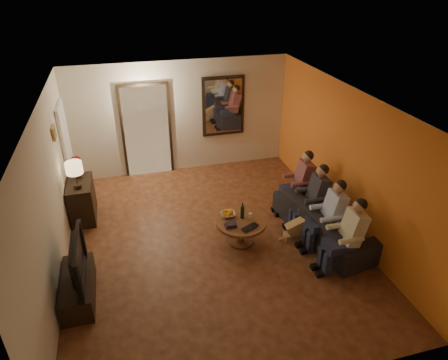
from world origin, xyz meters
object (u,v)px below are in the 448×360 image
object	(u,v)px
person_a	(348,238)
person_d	(300,184)
sofa	(325,220)
person_b	(330,217)
tv	(72,261)
person_c	(314,200)
laptop	(252,229)
table_lamp	(75,175)
bowl	(228,214)
tv_stand	(78,288)
dresser	(82,200)
dog	(299,226)
wine_bottle	(242,210)
coffee_table	(241,232)

from	to	relation	value
person_a	person_d	xyz separation A→B (m)	(0.00, 1.80, 0.00)
sofa	person_b	xyz separation A→B (m)	(-0.10, -0.30, 0.28)
tv	person_c	distance (m)	4.23
laptop	person_d	bearing A→B (deg)	10.47
table_lamp	person_c	xyz separation A→B (m)	(4.16, -1.24, -0.45)
sofa	laptop	size ratio (longest dim) A/B	6.73
bowl	tv	bearing A→B (deg)	-160.89
laptop	tv_stand	bearing A→B (deg)	161.55
person_a	bowl	world-z (taller)	person_a
dresser	person_c	xyz separation A→B (m)	(4.16, -1.46, 0.21)
dresser	person_a	distance (m)	4.94
sofa	laptop	bearing A→B (deg)	83.90
dog	laptop	size ratio (longest dim) A/B	1.70
person_d	dog	world-z (taller)	person_d
tv	wine_bottle	size ratio (longest dim) A/B	3.65
dog	wine_bottle	distance (m)	1.07
dresser	tv	xyz separation A→B (m)	(0.00, -2.23, 0.31)
person_b	bowl	distance (m)	1.76
sofa	person_a	bearing A→B (deg)	164.07
tv_stand	bowl	bearing A→B (deg)	19.11
person_b	bowl	size ratio (longest dim) A/B	4.63
coffee_table	person_a	bearing A→B (deg)	-37.45
dresser	table_lamp	world-z (taller)	table_lamp
person_a	tv	bearing A→B (deg)	174.13
person_b	laptop	bearing A→B (deg)	170.89
wine_bottle	person_d	bearing A→B (deg)	23.79
person_b	laptop	xyz separation A→B (m)	(-1.33, 0.21, -0.14)
bowl	person_b	bearing A→B (deg)	-23.92
bowl	dresser	bearing A→B (deg)	152.17
dresser	bowl	world-z (taller)	dresser
table_lamp	person_c	world-z (taller)	table_lamp
tv	person_d	distance (m)	4.38
tv_stand	coffee_table	xyz separation A→B (m)	(2.73, 0.66, 0.04)
person_b	wine_bottle	world-z (taller)	person_b
person_a	coffee_table	world-z (taller)	person_a
dresser	person_b	xyz separation A→B (m)	(4.16, -2.06, 0.21)
bowl	person_c	bearing A→B (deg)	-4.02
dresser	laptop	bearing A→B (deg)	-33.11
person_b	tv	bearing A→B (deg)	-177.63
tv	sofa	xyz separation A→B (m)	(4.26, 0.47, -0.38)
tv_stand	person_b	world-z (taller)	person_b
person_b	dog	bearing A→B (deg)	142.79
dresser	laptop	distance (m)	3.38
person_b	laptop	world-z (taller)	person_b
table_lamp	person_c	distance (m)	4.37
person_b	person_d	bearing A→B (deg)	90.00
person_b	person_c	xyz separation A→B (m)	(0.00, 0.60, 0.00)
tv_stand	bowl	world-z (taller)	bowl
dog	person_a	bearing A→B (deg)	-61.68
dresser	tv_stand	size ratio (longest dim) A/B	0.77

